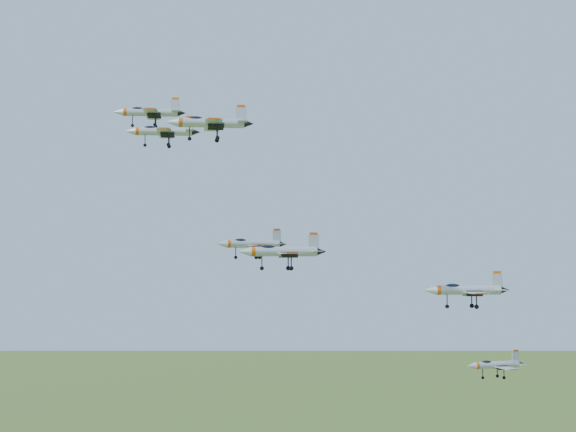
{
  "coord_description": "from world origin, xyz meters",
  "views": [
    {
      "loc": [
        11.19,
        -123.89,
        114.41
      ],
      "look_at": [
        8.89,
        -1.34,
        121.01
      ],
      "focal_mm": 50.0,
      "sensor_mm": 36.0,
      "label": 1
    }
  ],
  "objects": [
    {
      "name": "jet_right_high",
      "position": [
        -1.8,
        -14.44,
        133.23
      ],
      "size": [
        12.24,
        10.22,
        3.27
      ],
      "rotation": [
        0.0,
        0.0,
        0.14
      ],
      "color": "#AEB3BB"
    },
    {
      "name": "jet_right_low",
      "position": [
        8.23,
        -14.78,
        115.46
      ],
      "size": [
        12.31,
        10.36,
        3.31
      ],
      "rotation": [
        0.0,
        0.0,
        0.21
      ],
      "color": "#AEB3BB"
    },
    {
      "name": "jet_lead",
      "position": [
        -15.87,
        14.75,
        140.12
      ],
      "size": [
        12.79,
        10.64,
        3.42
      ],
      "rotation": [
        0.0,
        0.0,
        0.12
      ],
      "color": "#AEB3BB"
    },
    {
      "name": "jet_trail",
      "position": [
        35.43,
        -3.79,
        109.83
      ],
      "size": [
        13.19,
        10.94,
        3.52
      ],
      "rotation": [
        0.0,
        0.0,
        0.09
      ],
      "color": "#AEB3BB"
    },
    {
      "name": "jet_left_high",
      "position": [
        -10.58,
        -1.78,
        134.08
      ],
      "size": [
        11.69,
        9.73,
        3.12
      ],
      "rotation": [
        0.0,
        0.0,
        0.12
      ],
      "color": "#AEB3BB"
    },
    {
      "name": "jet_left_low",
      "position": [
        2.79,
        5.53,
        116.88
      ],
      "size": [
        11.56,
        9.87,
        3.16
      ],
      "rotation": [
        0.0,
        0.0,
        0.32
      ],
      "color": "#AEB3BB"
    },
    {
      "name": "jet_extra",
      "position": [
        41.64,
        4.71,
        97.68
      ],
      "size": [
        10.21,
        8.74,
        2.81
      ],
      "rotation": [
        0.0,
        0.0,
        0.33
      ],
      "color": "#AEB3BB"
    }
  ]
}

